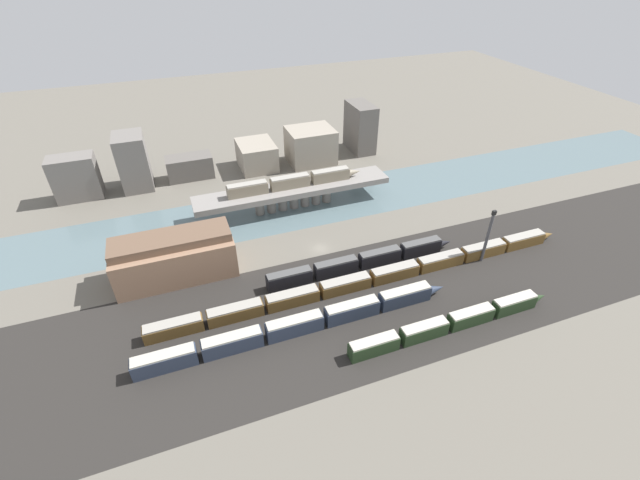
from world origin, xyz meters
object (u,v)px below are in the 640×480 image
at_px(signal_tower, 488,236).
at_px(warehouse_building, 175,257).
at_px(train_yard_far, 376,277).
at_px(train_yard_mid, 301,324).
at_px(train_yard_near, 453,322).
at_px(train_on_bridge, 295,181).
at_px(train_yard_outer, 362,261).

bearing_deg(signal_tower, warehouse_building, 163.79).
bearing_deg(train_yard_far, train_yard_mid, -158.78).
height_order(train_yard_near, signal_tower, signal_tower).
bearing_deg(train_yard_mid, warehouse_building, 128.48).
bearing_deg(signal_tower, train_yard_near, -140.52).
relative_size(train_yard_near, warehouse_building, 1.73).
relative_size(train_on_bridge, warehouse_building, 1.49).
distance_m(train_yard_far, train_yard_outer, 6.72).
xyz_separation_m(train_yard_outer, warehouse_building, (-45.58, 14.06, 3.68)).
height_order(train_yard_far, warehouse_building, warehouse_building).
bearing_deg(train_yard_outer, train_on_bridge, 100.94).
xyz_separation_m(train_yard_mid, train_yard_outer, (22.04, 15.55, 0.00)).
xyz_separation_m(train_yard_near, train_yard_far, (-8.74, 19.84, -0.13)).
height_order(train_on_bridge, signal_tower, signal_tower).
height_order(train_on_bridge, train_yard_near, train_on_bridge).
distance_m(train_on_bridge, train_yard_outer, 37.13).
relative_size(train_yard_far, signal_tower, 7.17).
distance_m(train_yard_mid, train_yard_far, 24.58).
relative_size(train_yard_mid, train_yard_outer, 1.35).
relative_size(train_on_bridge, train_yard_near, 0.86).
relative_size(warehouse_building, signal_tower, 1.87).
xyz_separation_m(train_yard_near, signal_tower, (21.98, 18.11, 6.01)).
distance_m(train_yard_far, warehouse_building, 51.01).
bearing_deg(train_yard_near, train_yard_far, 113.78).
bearing_deg(train_yard_far, train_yard_outer, 97.38).
bearing_deg(train_yard_far, signal_tower, -3.22).
xyz_separation_m(train_on_bridge, train_yard_outer, (6.91, -35.76, -7.22)).
distance_m(train_on_bridge, warehouse_building, 44.48).
height_order(train_yard_mid, train_yard_outer, train_yard_outer).
xyz_separation_m(train_yard_far, signal_tower, (30.73, -1.73, 6.14)).
xyz_separation_m(train_yard_near, warehouse_building, (-55.18, 40.55, 3.86)).
bearing_deg(train_yard_mid, signal_tower, 7.61).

